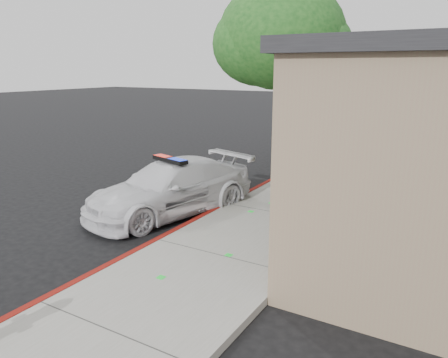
% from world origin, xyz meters
% --- Properties ---
extents(ground, '(120.00, 120.00, 0.00)m').
position_xyz_m(ground, '(0.00, 0.00, 0.00)').
color(ground, black).
rests_on(ground, ground).
extents(sidewalk, '(3.20, 60.00, 0.15)m').
position_xyz_m(sidewalk, '(1.60, 3.00, 0.07)').
color(sidewalk, gray).
rests_on(sidewalk, ground).
extents(red_curb, '(0.14, 60.00, 0.16)m').
position_xyz_m(red_curb, '(0.06, 3.00, 0.08)').
color(red_curb, maroon).
rests_on(red_curb, ground).
extents(police_car, '(3.21, 5.21, 1.53)m').
position_xyz_m(police_car, '(-1.02, 1.95, 0.71)').
color(police_car, silver).
rests_on(police_car, ground).
extents(street_tree_near, '(3.38, 3.14, 5.76)m').
position_xyz_m(street_tree_near, '(1.35, 3.53, 4.45)').
color(street_tree_near, black).
rests_on(street_tree_near, sidewalk).
extents(street_tree_mid, '(3.18, 3.12, 5.89)m').
position_xyz_m(street_tree_mid, '(0.84, 4.87, 4.59)').
color(street_tree_mid, black).
rests_on(street_tree_mid, sidewalk).
extents(street_tree_far, '(2.82, 2.59, 4.89)m').
position_xyz_m(street_tree_far, '(0.72, 9.88, 3.83)').
color(street_tree_far, black).
rests_on(street_tree_far, sidewalk).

